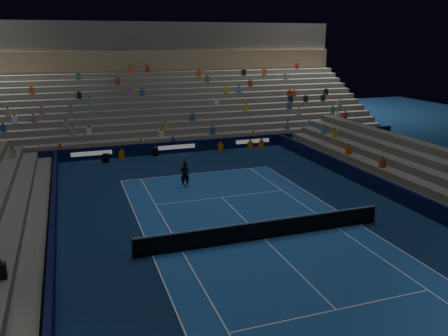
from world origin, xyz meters
TOP-DOWN VIEW (x-y plane):
  - ground at (0.00, 0.00)m, footprint 90.00×90.00m
  - court_surface at (0.00, 0.00)m, footprint 10.97×23.77m
  - sponsor_barrier_far at (0.00, 18.50)m, footprint 44.00×0.25m
  - sponsor_barrier_east at (9.70, 0.00)m, footprint 0.25×37.00m
  - sponsor_barrier_west at (-9.70, 0.00)m, footprint 0.25×37.00m
  - grandstand_main at (0.00, 27.90)m, footprint 44.00×15.20m
  - tennis_net at (0.00, 0.00)m, footprint 12.90×0.10m
  - tennis_player at (-1.61, 9.23)m, footprint 0.63×0.41m
  - broadcast_camera at (-5.99, 17.31)m, footprint 0.63×1.02m

SIDE VIEW (x-z plane):
  - ground at x=0.00m, z-range 0.00..0.00m
  - court_surface at x=0.00m, z-range 0.00..0.01m
  - broadcast_camera at x=-5.99m, z-range 0.01..0.66m
  - sponsor_barrier_far at x=0.00m, z-range 0.00..1.00m
  - sponsor_barrier_east at x=9.70m, z-range 0.00..1.00m
  - sponsor_barrier_west at x=-9.70m, z-range 0.00..1.00m
  - tennis_net at x=0.00m, z-range -0.05..1.05m
  - tennis_player at x=-1.61m, z-range 0.00..1.72m
  - grandstand_main at x=0.00m, z-range -2.22..8.98m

